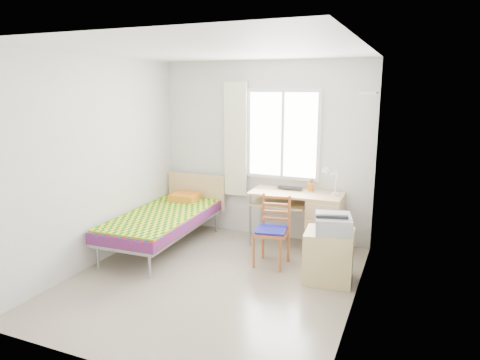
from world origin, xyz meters
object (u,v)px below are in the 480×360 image
(bed, at_px, (166,218))
(desk, at_px, (320,220))
(chair, at_px, (274,226))
(printer, at_px, (333,223))
(cabinet, at_px, (328,256))

(bed, height_order, desk, bed)
(bed, bearing_deg, chair, -1.61)
(bed, xyz_separation_m, chair, (1.59, 0.01, 0.08))
(desk, xyz_separation_m, chair, (-0.44, -0.70, 0.07))
(printer, bearing_deg, chair, 152.13)
(desk, height_order, chair, chair)
(cabinet, bearing_deg, bed, 169.39)
(bed, bearing_deg, desk, 17.23)
(desk, bearing_deg, chair, -123.19)
(bed, bearing_deg, cabinet, -7.05)
(desk, distance_m, cabinet, 0.97)
(bed, height_order, chair, chair)
(cabinet, xyz_separation_m, printer, (0.04, 0.01, 0.40))
(desk, distance_m, printer, 1.00)
(chair, distance_m, cabinet, 0.80)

